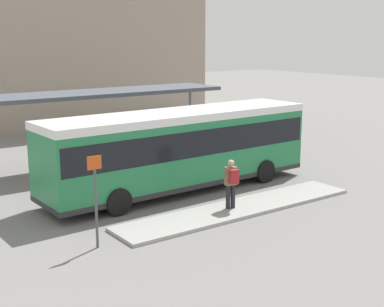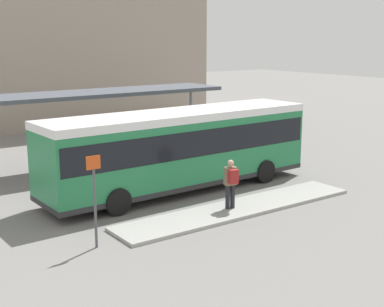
{
  "view_description": "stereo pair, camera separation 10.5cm",
  "coord_description": "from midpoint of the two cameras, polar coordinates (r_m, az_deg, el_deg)",
  "views": [
    {
      "loc": [
        -11.96,
        -17.35,
        6.14
      ],
      "look_at": [
        0.58,
        0.0,
        1.46
      ],
      "focal_mm": 50.0,
      "sensor_mm": 36.0,
      "label": 1
    },
    {
      "loc": [
        -11.87,
        -17.41,
        6.14
      ],
      "look_at": [
        0.58,
        0.0,
        1.46
      ],
      "focal_mm": 50.0,
      "sensor_mm": 36.0,
      "label": 2
    }
  ],
  "objects": [
    {
      "name": "ground_plane",
      "position": [
        21.95,
        -1.1,
        -3.92
      ],
      "size": [
        120.0,
        120.0,
        0.0
      ],
      "primitive_type": "plane",
      "color": "slate"
    },
    {
      "name": "curb_island",
      "position": [
        19.54,
        5.19,
        -5.86
      ],
      "size": [
        9.85,
        1.8,
        0.12
      ],
      "color": "#9E9E99",
      "rests_on": "ground_plane"
    },
    {
      "name": "city_bus",
      "position": [
        21.5,
        -1.1,
        0.94
      ],
      "size": [
        11.7,
        2.95,
        3.25
      ],
      "rotation": [
        0.0,
        0.0,
        0.03
      ],
      "color": "#237A47",
      "rests_on": "ground_plane"
    },
    {
      "name": "pedestrian_waiting",
      "position": [
        19.02,
        4.34,
        -2.95
      ],
      "size": [
        0.48,
        0.52,
        1.78
      ],
      "rotation": [
        0.0,
        0.0,
        1.35
      ],
      "color": "#232328",
      "rests_on": "curb_island"
    },
    {
      "name": "bicycle_black",
      "position": [
        29.86,
        9.58,
        0.96
      ],
      "size": [
        0.48,
        1.58,
        0.69
      ],
      "rotation": [
        0.0,
        0.0,
        -1.72
      ],
      "color": "black",
      "rests_on": "ground_plane"
    },
    {
      "name": "bicycle_white",
      "position": [
        30.37,
        8.35,
        1.22
      ],
      "size": [
        0.48,
        1.66,
        0.72
      ],
      "rotation": [
        0.0,
        0.0,
        1.42
      ],
      "color": "black",
      "rests_on": "ground_plane"
    },
    {
      "name": "station_shelter",
      "position": [
        25.82,
        -9.54,
        6.28
      ],
      "size": [
        12.27,
        2.89,
        3.64
      ],
      "color": "#4C515B",
      "rests_on": "ground_plane"
    },
    {
      "name": "potted_planter_near_shelter",
      "position": [
        24.87,
        -3.04,
        -0.53
      ],
      "size": [
        0.83,
        0.83,
        1.19
      ],
      "color": "slate",
      "rests_on": "ground_plane"
    },
    {
      "name": "potted_planter_far_side",
      "position": [
        22.61,
        -12.56,
        -1.78
      ],
      "size": [
        1.0,
        1.0,
        1.44
      ],
      "color": "slate",
      "rests_on": "ground_plane"
    },
    {
      "name": "platform_sign",
      "position": [
        15.9,
        -10.15,
        -4.62
      ],
      "size": [
        0.44,
        0.08,
        2.8
      ],
      "color": "#4C4C51",
      "rests_on": "ground_plane"
    }
  ]
}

